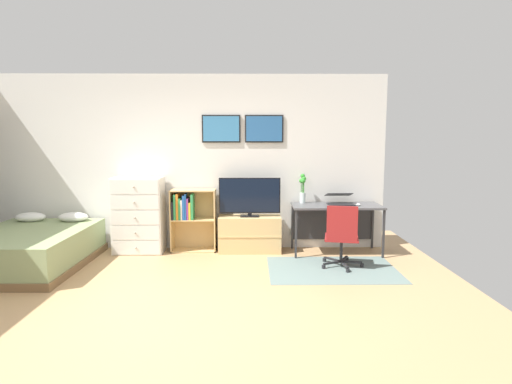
# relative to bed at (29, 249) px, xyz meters

# --- Properties ---
(ground_plane) EXTENTS (7.20, 7.20, 0.00)m
(ground_plane) POSITION_rel_bed_xyz_m (2.02, -1.41, -0.25)
(ground_plane) COLOR tan
(wall_back_with_posters) EXTENTS (6.12, 0.09, 2.70)m
(wall_back_with_posters) POSITION_rel_bed_xyz_m (2.03, 1.01, 1.10)
(wall_back_with_posters) COLOR silver
(wall_back_with_posters) RESTS_ON ground_plane
(area_rug) EXTENTS (1.70, 1.20, 0.01)m
(area_rug) POSITION_rel_bed_xyz_m (4.08, -0.17, -0.25)
(area_rug) COLOR slate
(area_rug) RESTS_ON ground_plane
(bed) EXTENTS (1.49, 1.92, 0.62)m
(bed) POSITION_rel_bed_xyz_m (0.00, 0.00, 0.00)
(bed) COLOR brown
(bed) RESTS_ON ground_plane
(dresser) EXTENTS (0.74, 0.46, 1.15)m
(dresser) POSITION_rel_bed_xyz_m (1.29, 0.74, 0.32)
(dresser) COLOR white
(dresser) RESTS_ON ground_plane
(bookshelf) EXTENTS (0.68, 0.30, 0.95)m
(bookshelf) POSITION_rel_bed_xyz_m (2.05, 0.81, 0.31)
(bookshelf) COLOR tan
(bookshelf) RESTS_ON ground_plane
(tv_stand) EXTENTS (0.95, 0.41, 0.55)m
(tv_stand) POSITION_rel_bed_xyz_m (2.98, 0.76, 0.02)
(tv_stand) COLOR tan
(tv_stand) RESTS_ON ground_plane
(television) EXTENTS (0.93, 0.16, 0.59)m
(television) POSITION_rel_bed_xyz_m (2.98, 0.73, 0.59)
(television) COLOR black
(television) RESTS_ON tv_stand
(desk) EXTENTS (1.33, 0.62, 0.74)m
(desk) POSITION_rel_bed_xyz_m (4.28, 0.73, 0.36)
(desk) COLOR #4C4C4F
(desk) RESTS_ON ground_plane
(office_chair) EXTENTS (0.58, 0.57, 0.86)m
(office_chair) POSITION_rel_bed_xyz_m (4.20, -0.11, 0.20)
(office_chair) COLOR #232326
(office_chair) RESTS_ON ground_plane
(laptop) EXTENTS (0.40, 0.43, 0.17)m
(laptop) POSITION_rel_bed_xyz_m (4.34, 0.72, 0.55)
(laptop) COLOR black
(laptop) RESTS_ON desk
(computer_mouse) EXTENTS (0.06, 0.10, 0.03)m
(computer_mouse) POSITION_rel_bed_xyz_m (4.59, 0.58, 0.50)
(computer_mouse) COLOR silver
(computer_mouse) RESTS_ON desk
(bamboo_vase) EXTENTS (0.11, 0.11, 0.45)m
(bamboo_vase) POSITION_rel_bed_xyz_m (3.79, 0.84, 0.71)
(bamboo_vase) COLOR silver
(bamboo_vase) RESTS_ON desk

